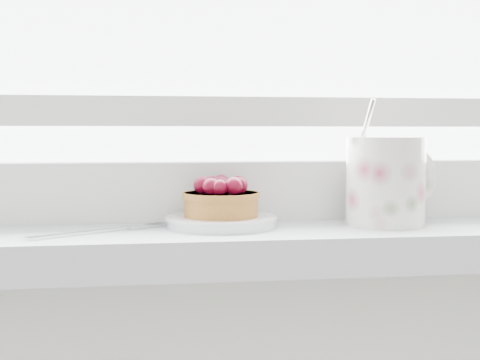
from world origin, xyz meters
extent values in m
cube|color=silver|center=(0.00, 1.90, 0.92)|extent=(1.60, 0.20, 0.04)
cube|color=silver|center=(0.00, 1.97, 0.97)|extent=(1.30, 0.05, 0.07)
cube|color=silver|center=(0.00, 1.97, 1.07)|extent=(1.30, 0.04, 0.04)
cylinder|color=white|center=(-0.05, 1.90, 0.95)|extent=(0.12, 0.12, 0.01)
cylinder|color=#90571F|center=(-0.05, 1.90, 0.97)|extent=(0.08, 0.08, 0.03)
cylinder|color=#90571F|center=(-0.05, 1.90, 0.98)|extent=(0.09, 0.09, 0.01)
sphere|color=#490514|center=(-0.05, 1.90, 0.99)|extent=(0.02, 0.02, 0.02)
sphere|color=#490514|center=(-0.03, 1.90, 0.99)|extent=(0.02, 0.02, 0.02)
sphere|color=#490514|center=(-0.03, 1.91, 0.99)|extent=(0.02, 0.02, 0.02)
sphere|color=#490514|center=(-0.04, 1.92, 0.99)|extent=(0.02, 0.02, 0.02)
sphere|color=#490514|center=(-0.06, 1.92, 0.99)|extent=(0.02, 0.02, 0.02)
sphere|color=#490514|center=(-0.07, 1.91, 0.99)|extent=(0.02, 0.02, 0.02)
sphere|color=#490514|center=(-0.07, 1.90, 0.99)|extent=(0.02, 0.02, 0.02)
sphere|color=#490514|center=(-0.06, 1.88, 0.99)|extent=(0.02, 0.02, 0.02)
sphere|color=#490514|center=(-0.05, 1.88, 0.99)|extent=(0.02, 0.02, 0.02)
sphere|color=#490514|center=(-0.03, 1.88, 0.99)|extent=(0.02, 0.02, 0.02)
sphere|color=#490514|center=(-0.03, 1.89, 0.99)|extent=(0.02, 0.02, 0.02)
cylinder|color=silver|center=(0.14, 1.89, 0.99)|extent=(0.12, 0.12, 0.10)
cylinder|color=black|center=(0.14, 1.89, 1.04)|extent=(0.08, 0.08, 0.01)
torus|color=silver|center=(0.18, 1.91, 0.99)|extent=(0.07, 0.04, 0.07)
cylinder|color=silver|center=(0.12, 1.90, 1.05)|extent=(0.02, 0.02, 0.06)
cube|color=silver|center=(-0.20, 1.86, 0.94)|extent=(0.08, 0.06, 0.00)
cube|color=silver|center=(-0.24, 1.84, 0.94)|extent=(0.02, 0.02, 0.00)
cube|color=silver|center=(-0.16, 1.89, 0.94)|extent=(0.02, 0.02, 0.00)
cube|color=silver|center=(-0.14, 1.90, 0.94)|extent=(0.03, 0.03, 0.00)
cube|color=silver|center=(-0.11, 1.91, 0.94)|extent=(0.03, 0.02, 0.00)
cube|color=silver|center=(-0.12, 1.92, 0.94)|extent=(0.03, 0.02, 0.00)
cube|color=silver|center=(-0.12, 1.92, 0.94)|extent=(0.03, 0.02, 0.00)
cube|color=silver|center=(-0.12, 1.93, 0.94)|extent=(0.03, 0.02, 0.00)
camera|label=1|loc=(-0.13, 1.17, 1.04)|focal=50.00mm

